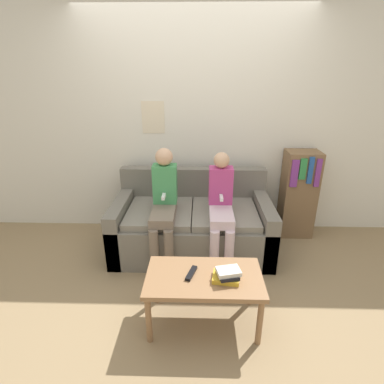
{
  "coord_description": "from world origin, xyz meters",
  "views": [
    {
      "loc": [
        0.08,
        -2.36,
        1.86
      ],
      "look_at": [
        0.0,
        0.44,
        0.73
      ],
      "focal_mm": 28.0,
      "sensor_mm": 36.0,
      "label": 1
    }
  ],
  "objects_px": {
    "couch": "(192,225)",
    "person_left": "(164,202)",
    "person_right": "(221,205)",
    "bookshelf": "(298,194)",
    "coffee_table": "(204,282)",
    "tv_remote": "(191,273)"
  },
  "relations": [
    {
      "from": "couch",
      "to": "person_left",
      "type": "relative_size",
      "value": 1.44
    },
    {
      "from": "couch",
      "to": "person_right",
      "type": "relative_size",
      "value": 1.49
    },
    {
      "from": "person_left",
      "to": "bookshelf",
      "type": "xyz_separation_m",
      "value": [
        1.52,
        0.56,
        -0.13
      ]
    },
    {
      "from": "coffee_table",
      "to": "person_left",
      "type": "relative_size",
      "value": 0.76
    },
    {
      "from": "tv_remote",
      "to": "bookshelf",
      "type": "height_order",
      "value": "bookshelf"
    },
    {
      "from": "coffee_table",
      "to": "bookshelf",
      "type": "distance_m",
      "value": 1.83
    },
    {
      "from": "couch",
      "to": "bookshelf",
      "type": "bearing_deg",
      "value": 15.95
    },
    {
      "from": "tv_remote",
      "to": "bookshelf",
      "type": "xyz_separation_m",
      "value": [
        1.22,
        1.43,
        0.07
      ]
    },
    {
      "from": "couch",
      "to": "person_left",
      "type": "xyz_separation_m",
      "value": [
        -0.28,
        -0.2,
        0.36
      ]
    },
    {
      "from": "person_left",
      "to": "tv_remote",
      "type": "height_order",
      "value": "person_left"
    },
    {
      "from": "couch",
      "to": "tv_remote",
      "type": "height_order",
      "value": "couch"
    },
    {
      "from": "coffee_table",
      "to": "tv_remote",
      "type": "relative_size",
      "value": 5.04
    },
    {
      "from": "person_left",
      "to": "tv_remote",
      "type": "relative_size",
      "value": 6.67
    },
    {
      "from": "person_left",
      "to": "tv_remote",
      "type": "bearing_deg",
      "value": -70.97
    },
    {
      "from": "person_left",
      "to": "person_right",
      "type": "xyz_separation_m",
      "value": [
        0.57,
        -0.01,
        -0.03
      ]
    },
    {
      "from": "coffee_table",
      "to": "tv_remote",
      "type": "xyz_separation_m",
      "value": [
        -0.1,
        0.01,
        0.07
      ]
    },
    {
      "from": "couch",
      "to": "person_left",
      "type": "distance_m",
      "value": 0.5
    },
    {
      "from": "coffee_table",
      "to": "person_left",
      "type": "bearing_deg",
      "value": 114.19
    },
    {
      "from": "couch",
      "to": "person_right",
      "type": "distance_m",
      "value": 0.49
    },
    {
      "from": "couch",
      "to": "bookshelf",
      "type": "xyz_separation_m",
      "value": [
        1.24,
        0.35,
        0.24
      ]
    },
    {
      "from": "bookshelf",
      "to": "coffee_table",
      "type": "bearing_deg",
      "value": -127.9
    },
    {
      "from": "coffee_table",
      "to": "person_right",
      "type": "relative_size",
      "value": 0.78
    }
  ]
}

